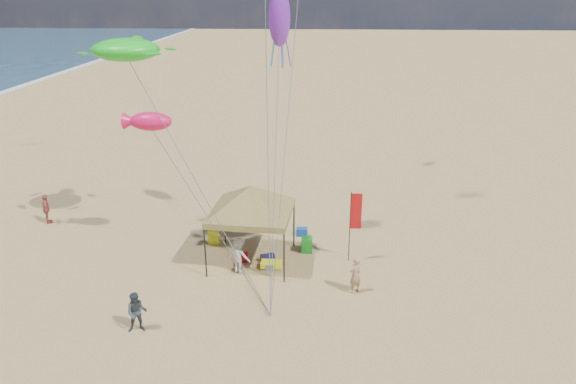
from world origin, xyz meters
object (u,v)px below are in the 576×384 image
canopy_tent (251,189)px  chair_green (307,245)px  beach_cart (271,264)px  person_near_b (137,312)px  feather_flag (354,216)px  cooler_blue (302,232)px  person_far_a (46,209)px  person_near_a (355,275)px  cooler_red (242,257)px  chair_yellow (214,236)px  person_near_c (238,255)px

canopy_tent → chair_green: 4.01m
beach_cart → person_near_b: person_near_b is taller
feather_flag → cooler_blue: feather_flag is taller
canopy_tent → person_far_a: (-10.99, 3.40, -2.64)m
canopy_tent → chair_green: size_ratio=9.47×
canopy_tent → cooler_blue: (2.09, 2.70, -3.22)m
canopy_tent → person_near_a: canopy_tent is taller
feather_flag → person_far_a: 15.79m
cooler_red → person_near_b: (-2.93, -5.32, 0.57)m
canopy_tent → chair_yellow: canopy_tent is taller
person_near_c → chair_green: bearing=-131.5°
cooler_red → cooler_blue: 3.78m
person_near_a → person_near_b: bearing=-18.3°
feather_flag → person_near_a: 2.98m
chair_green → person_near_a: bearing=-59.6°
chair_yellow → beach_cart: 3.73m
cooler_blue → person_near_a: bearing=-65.8°
cooler_blue → person_near_b: person_near_b is taller
feather_flag → chair_green: size_ratio=4.67×
chair_green → person_near_b: 8.64m
chair_green → person_near_c: 3.54m
cooler_blue → chair_yellow: chair_yellow is taller
chair_green → canopy_tent: bearing=-157.0°
cooler_blue → person_far_a: bearing=176.9°
cooler_blue → person_near_b: 9.80m
chair_green → person_near_a: (1.98, -3.38, 0.43)m
chair_green → cooler_blue: bearing=99.8°
canopy_tent → person_near_a: size_ratio=4.26×
cooler_red → person_far_a: bearing=161.7°
cooler_red → person_near_a: (4.85, -2.29, 0.59)m
canopy_tent → beach_cart: size_ratio=7.37×
chair_yellow → person_near_b: size_ratio=0.46×
cooler_blue → person_near_b: size_ratio=0.35×
canopy_tent → person_near_b: bearing=-122.2°
cooler_red → chair_yellow: 2.35m
beach_cart → person_near_c: bearing=-164.0°
chair_green → cooler_red: bearing=-159.2°
chair_green → beach_cart: bearing=-132.2°
person_far_a → person_near_a: bearing=-134.5°
beach_cart → person_near_b: bearing=-132.1°
feather_flag → person_near_c: size_ratio=2.07×
cooler_blue → person_far_a: (-13.08, 0.70, 0.59)m
person_near_c → person_far_a: bearing=-9.8°
cooler_red → person_far_a: (-10.52, 3.48, 0.59)m
person_near_c → cooler_blue: bearing=-111.5°
cooler_red → cooler_blue: same height
canopy_tent → beach_cart: canopy_tent is taller
cooler_blue → chair_green: size_ratio=0.77×
canopy_tent → cooler_red: size_ratio=12.28×
person_near_b → person_far_a: person_far_a is taller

